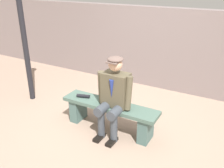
{
  "coord_description": "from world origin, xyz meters",
  "views": [
    {
      "loc": [
        -1.72,
        2.99,
        2.3
      ],
      "look_at": [
        -0.04,
        0.0,
        0.81
      ],
      "focal_mm": 39.6,
      "sensor_mm": 36.0,
      "label": 1
    }
  ],
  "objects_px": {
    "seated_man": "(114,94)",
    "lamp_post": "(21,18)",
    "rolled_magazine": "(83,96)",
    "bench": "(110,112)"
  },
  "relations": [
    {
      "from": "seated_man",
      "to": "lamp_post",
      "type": "bearing_deg",
      "value": -7.05
    },
    {
      "from": "seated_man",
      "to": "rolled_magazine",
      "type": "bearing_deg",
      "value": -3.85
    },
    {
      "from": "seated_man",
      "to": "lamp_post",
      "type": "height_order",
      "value": "lamp_post"
    },
    {
      "from": "rolled_magazine",
      "to": "lamp_post",
      "type": "height_order",
      "value": "lamp_post"
    },
    {
      "from": "bench",
      "to": "seated_man",
      "type": "relative_size",
      "value": 1.27
    },
    {
      "from": "rolled_magazine",
      "to": "lamp_post",
      "type": "bearing_deg",
      "value": -8.36
    },
    {
      "from": "seated_man",
      "to": "rolled_magazine",
      "type": "relative_size",
      "value": 5.72
    },
    {
      "from": "seated_man",
      "to": "rolled_magazine",
      "type": "xyz_separation_m",
      "value": [
        0.6,
        -0.04,
        -0.19
      ]
    },
    {
      "from": "lamp_post",
      "to": "bench",
      "type": "bearing_deg",
      "value": 174.4
    },
    {
      "from": "bench",
      "to": "lamp_post",
      "type": "distance_m",
      "value": 2.35
    }
  ]
}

